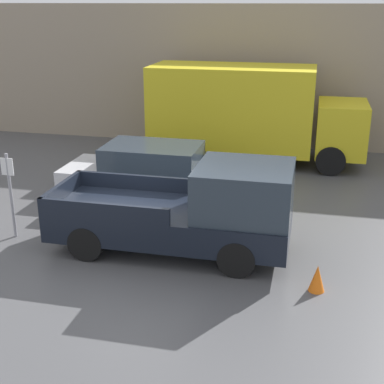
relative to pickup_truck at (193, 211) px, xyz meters
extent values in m
plane|color=#4C4C4F|center=(-1.49, -0.15, -0.96)|extent=(60.00, 60.00, 0.00)
cube|color=gray|center=(-1.49, 9.49, 1.62)|extent=(28.00, 0.15, 5.14)
cube|color=black|center=(-0.51, 0.00, -0.28)|extent=(5.20, 2.03, 0.65)
cube|color=#28333D|center=(1.10, 0.00, 0.57)|extent=(1.98, 1.91, 1.05)
cube|color=black|center=(-1.68, 0.96, 0.22)|extent=(2.86, 0.10, 0.36)
cube|color=black|center=(-1.68, -0.96, 0.22)|extent=(2.86, 0.10, 0.36)
cube|color=black|center=(-3.06, 0.00, 0.22)|extent=(0.10, 2.03, 0.36)
cylinder|color=black|center=(1.10, 0.90, -0.57)|extent=(0.77, 0.26, 0.77)
cylinder|color=black|center=(1.10, -0.90, -0.57)|extent=(0.77, 0.26, 0.77)
cylinder|color=black|center=(-2.12, 0.90, -0.57)|extent=(0.77, 0.26, 0.77)
cylinder|color=black|center=(-2.12, -0.90, -0.57)|extent=(0.77, 0.26, 0.77)
cube|color=silver|center=(-1.99, 3.11, -0.39)|extent=(4.73, 1.98, 0.58)
cube|color=#28333D|center=(-1.85, 3.11, 0.23)|extent=(2.60, 1.74, 0.67)
cylinder|color=black|center=(-0.52, 4.00, -0.63)|extent=(0.65, 0.22, 0.65)
cylinder|color=black|center=(-0.52, 2.22, -0.63)|extent=(0.65, 0.22, 0.65)
cylinder|color=black|center=(-3.46, 4.00, -0.63)|extent=(0.65, 0.22, 0.65)
cylinder|color=black|center=(-3.46, 2.22, -0.63)|extent=(0.65, 0.22, 0.65)
cube|color=gold|center=(3.31, 7.41, 0.33)|extent=(1.57, 2.28, 1.69)
cube|color=gold|center=(-0.34, 7.41, 0.87)|extent=(5.44, 2.40, 2.76)
cylinder|color=black|center=(3.02, 8.48, -0.49)|extent=(0.93, 0.30, 0.93)
cylinder|color=black|center=(3.02, 6.35, -0.49)|extent=(0.93, 0.30, 0.93)
cylinder|color=black|center=(-1.45, 8.48, -0.49)|extent=(0.93, 0.30, 0.93)
cylinder|color=black|center=(-1.45, 6.35, -0.49)|extent=(0.93, 0.30, 0.93)
cylinder|color=gray|center=(-4.24, -0.17, 0.06)|extent=(0.07, 0.07, 2.02)
cube|color=silver|center=(-4.24, -0.19, 0.77)|extent=(0.30, 0.02, 0.40)
cube|color=gold|center=(-1.13, 9.17, -0.43)|extent=(0.45, 0.40, 1.05)
cone|color=orange|center=(2.69, -1.14, -0.69)|extent=(0.31, 0.31, 0.53)
camera|label=1|loc=(2.39, -10.44, 4.29)|focal=50.00mm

